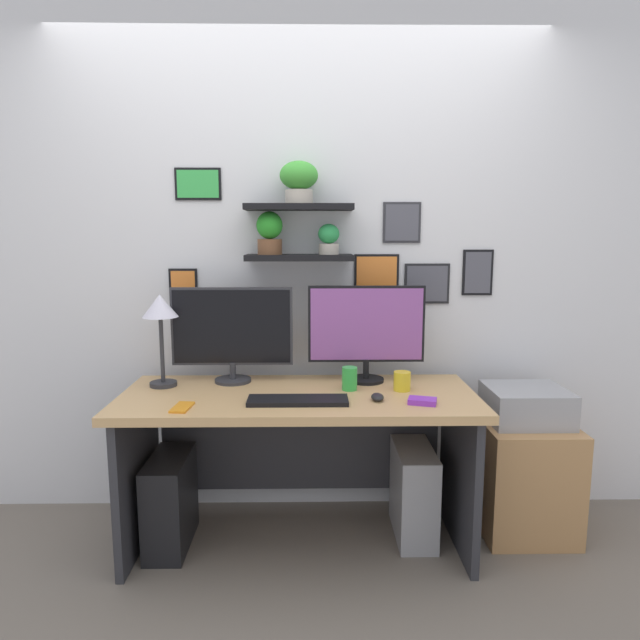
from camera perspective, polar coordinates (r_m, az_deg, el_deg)
name	(u,v)px	position (r m, az deg, el deg)	size (l,w,h in m)	color
ground_plane	(300,543)	(2.90, -2.11, -21.86)	(8.00, 8.00, 0.00)	#70665B
back_wall_assembly	(300,258)	(2.94, -2.03, 6.41)	(4.40, 0.24, 2.70)	silver
desk	(299,432)	(2.72, -2.15, -11.42)	(1.64, 0.68, 0.75)	tan
monitor_left	(232,331)	(2.78, -8.99, -1.11)	(0.60, 0.18, 0.47)	#2D2D33
monitor_right	(366,329)	(2.77, 4.77, -0.92)	(0.58, 0.18, 0.48)	black
keyboard	(297,400)	(2.46, -2.37, -8.23)	(0.44, 0.14, 0.02)	black
computer_mouse	(377,397)	(2.51, 5.90, -7.85)	(0.06, 0.09, 0.03)	black
desk_lamp	(160,315)	(2.76, -16.03, 0.50)	(0.17, 0.17, 0.45)	#2D2D33
cell_phone	(182,407)	(2.45, -13.94, -8.66)	(0.07, 0.14, 0.01)	orange
coffee_mug	(402,381)	(2.66, 8.40, -6.21)	(0.08, 0.08, 0.09)	yellow
scissors_tray	(422,401)	(2.49, 10.43, -8.16)	(0.12, 0.08, 0.02)	purple
water_cup	(350,379)	(2.65, 3.04, -6.01)	(0.07, 0.07, 0.11)	green
drawer_cabinet	(522,475)	(3.09, 19.98, -14.65)	(0.44, 0.50, 0.56)	tan
printer	(526,405)	(2.96, 20.36, -8.14)	(0.38, 0.34, 0.17)	#9E9EA3
computer_tower_left	(170,501)	(2.88, -15.06, -17.46)	(0.18, 0.40, 0.44)	black
computer_tower_right	(413,492)	(2.90, 9.55, -16.97)	(0.18, 0.40, 0.45)	#99999E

